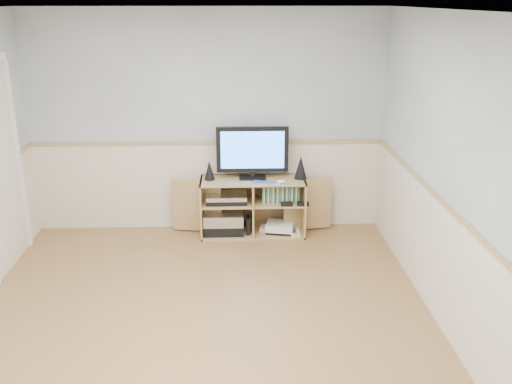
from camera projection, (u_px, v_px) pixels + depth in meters
room at (188, 184)px, 4.41m from camera, size 4.04×4.54×2.54m
media_cabinet at (253, 205)px, 6.54m from camera, size 1.84×0.44×0.65m
monitor at (252, 151)px, 6.33m from camera, size 0.80×0.18×0.59m
speaker_left at (209, 170)px, 6.35m from camera, size 0.12×0.12×0.22m
speaker_right at (301, 167)px, 6.38m from camera, size 0.14×0.14×0.26m
keyboard at (266, 183)px, 6.26m from camera, size 0.33×0.18×0.01m
mouse at (281, 182)px, 6.26m from camera, size 0.10×0.07×0.04m
av_components at (225, 216)px, 6.51m from camera, size 0.53×0.34×0.47m
game_consoles at (279, 227)px, 6.57m from camera, size 0.46×0.32×0.11m
game_cases at (280, 194)px, 6.43m from camera, size 0.42×0.14×0.19m
wall_outlet at (294, 177)px, 6.64m from camera, size 0.12×0.03×0.12m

